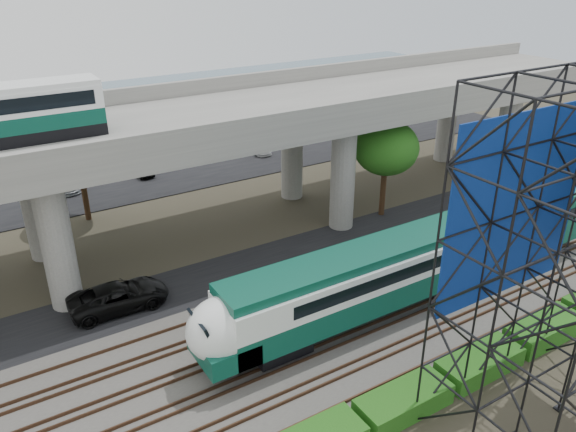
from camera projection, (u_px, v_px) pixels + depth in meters
ground at (330, 365)px, 28.36m from camera, size 140.00×140.00×0.00m
ballast_bed at (308, 342)px, 29.86m from camera, size 90.00×12.00×0.20m
service_road at (235, 273)px, 36.43m from camera, size 90.00×5.00×0.08m
parking_lot at (126, 167)px, 54.52m from camera, size 90.00×18.00×0.08m
harbor_water at (73, 117)px, 71.47m from camera, size 140.00×40.00×0.03m
rail_tracks at (308, 339)px, 29.78m from camera, size 90.00×9.52×0.16m
commuter_train at (407, 263)px, 31.91m from camera, size 29.30×3.06×4.30m
overpass at (181, 133)px, 36.79m from camera, size 80.00×12.00×12.40m
scaffold_tower at (574, 277)px, 21.72m from camera, size 9.36×6.36×15.00m
hedge_strip at (404, 401)px, 25.29m from camera, size 34.60×1.80×1.20m
trees at (128, 181)px, 36.22m from camera, size 40.94×16.94×7.69m
suv at (119, 296)px, 32.46m from camera, size 5.75×2.80×1.57m
parked_cars at (133, 160)px, 54.65m from camera, size 38.21×9.59×1.30m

